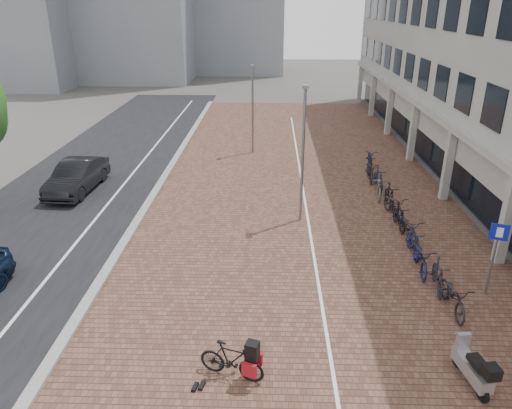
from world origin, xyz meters
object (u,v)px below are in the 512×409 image
(hero_bike, at_px, (231,360))
(parking_sign, at_px, (496,248))
(scooter_back, at_px, (473,366))
(car_dark, at_px, (77,176))

(hero_bike, bearing_deg, parking_sign, -45.83)
(hero_bike, distance_m, scooter_back, 5.87)
(hero_bike, xyz_separation_m, parking_sign, (7.85, 3.85, 1.18))
(car_dark, distance_m, parking_sign, 18.64)
(car_dark, distance_m, hero_bike, 15.18)
(hero_bike, height_order, parking_sign, parking_sign)
(car_dark, xyz_separation_m, hero_bike, (8.63, -12.48, -0.23))
(car_dark, relative_size, hero_bike, 2.60)
(car_dark, height_order, hero_bike, car_dark)
(car_dark, bearing_deg, scooter_back, -37.77)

